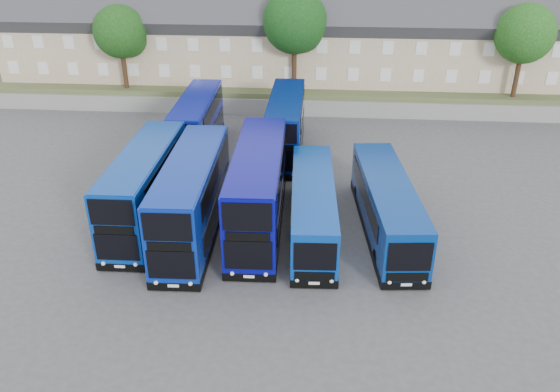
{
  "coord_description": "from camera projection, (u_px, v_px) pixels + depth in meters",
  "views": [
    {
      "loc": [
        4.74,
        -24.92,
        16.44
      ],
      "look_at": [
        2.49,
        2.98,
        2.2
      ],
      "focal_mm": 35.0,
      "sensor_mm": 36.0,
      "label": 1
    }
  ],
  "objects": [
    {
      "name": "earth_bank",
      "position": [
        280.0,
        77.0,
        59.68
      ],
      "size": [
        80.0,
        20.0,
        2.0
      ],
      "primitive_type": "cube",
      "color": "#46542F",
      "rests_on": "ground"
    },
    {
      "name": "tree_mid",
      "position": [
        296.0,
        24.0,
        48.86
      ],
      "size": [
        5.76,
        5.76,
        9.18
      ],
      "color": "#382314",
      "rests_on": "earth_bank"
    },
    {
      "name": "dd_rear_right",
      "position": [
        286.0,
        126.0,
        42.19
      ],
      "size": [
        2.62,
        11.06,
        4.38
      ],
      "rotation": [
        0.0,
        0.0,
        0.01
      ],
      "color": "navy",
      "rests_on": "ground"
    },
    {
      "name": "dd_front_mid",
      "position": [
        193.0,
        199.0,
        30.99
      ],
      "size": [
        3.03,
        11.65,
        4.6
      ],
      "rotation": [
        0.0,
        0.0,
        0.03
      ],
      "color": "#082699",
      "rests_on": "ground"
    },
    {
      "name": "terrace_row",
      "position": [
        338.0,
        32.0,
        53.16
      ],
      "size": [
        66.0,
        10.4,
        11.2
      ],
      "color": "tan",
      "rests_on": "earth_bank"
    },
    {
      "name": "coach_east_b",
      "position": [
        386.0,
        207.0,
        31.5
      ],
      "size": [
        3.55,
        11.99,
        3.23
      ],
      "rotation": [
        0.0,
        0.0,
        0.09
      ],
      "color": "navy",
      "rests_on": "ground"
    },
    {
      "name": "ground",
      "position": [
        230.0,
        255.0,
        29.93
      ],
      "size": [
        120.0,
        120.0,
        0.0
      ],
      "primitive_type": "plane",
      "color": "#47474C",
      "rests_on": "ground"
    },
    {
      "name": "dd_rear_left",
      "position": [
        197.0,
        126.0,
        42.31
      ],
      "size": [
        2.86,
        10.95,
        4.32
      ],
      "rotation": [
        0.0,
        0.0,
        0.03
      ],
      "color": "#08159B",
      "rests_on": "ground"
    },
    {
      "name": "tree_west",
      "position": [
        122.0,
        34.0,
        50.02
      ],
      "size": [
        4.8,
        4.8,
        7.65
      ],
      "color": "#382314",
      "rests_on": "earth_bank"
    },
    {
      "name": "dd_front_right",
      "position": [
        258.0,
        190.0,
        31.79
      ],
      "size": [
        3.07,
        11.97,
        4.73
      ],
      "rotation": [
        0.0,
        0.0,
        0.03
      ],
      "color": "#070887",
      "rests_on": "ground"
    },
    {
      "name": "retaining_wall",
      "position": [
        271.0,
        107.0,
        50.91
      ],
      "size": [
        70.0,
        0.4,
        1.5
      ],
      "primitive_type": "cube",
      "color": "slate",
      "rests_on": "ground"
    },
    {
      "name": "coach_east_a",
      "position": [
        313.0,
        208.0,
        31.46
      ],
      "size": [
        2.92,
        11.55,
        3.13
      ],
      "rotation": [
        0.0,
        0.0,
        0.04
      ],
      "color": "#0839A0",
      "rests_on": "ground"
    },
    {
      "name": "tree_east",
      "position": [
        526.0,
        36.0,
        47.29
      ],
      "size": [
        5.12,
        5.12,
        8.16
      ],
      "color": "#382314",
      "rests_on": "earth_bank"
    },
    {
      "name": "dd_front_left",
      "position": [
        146.0,
        188.0,
        32.33
      ],
      "size": [
        2.77,
        11.22,
        4.44
      ],
      "rotation": [
        0.0,
        0.0,
        0.02
      ],
      "color": "#083599",
      "rests_on": "ground"
    }
  ]
}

